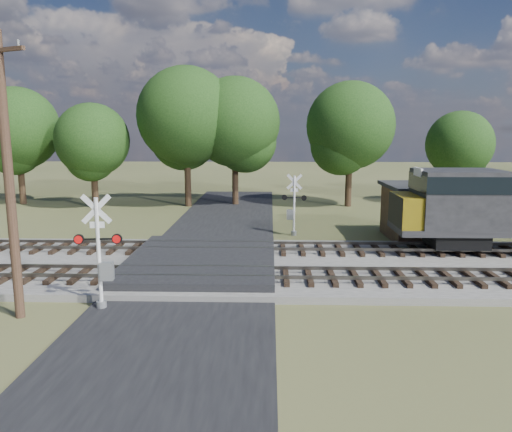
{
  "coord_description": "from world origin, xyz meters",
  "views": [
    {
      "loc": [
        3.3,
        -22.87,
        6.69
      ],
      "look_at": [
        2.58,
        2.0,
        2.33
      ],
      "focal_mm": 35.0,
      "sensor_mm": 36.0,
      "label": 1
    }
  ],
  "objects_px": {
    "crossing_signal_far": "(293,210)",
    "crossing_signal_near": "(102,262)",
    "equipment_shed": "(426,211)",
    "utility_pole": "(8,172)"
  },
  "relations": [
    {
      "from": "crossing_signal_far",
      "to": "equipment_shed",
      "type": "xyz_separation_m",
      "value": [
        8.14,
        -0.66,
        0.07
      ]
    },
    {
      "from": "equipment_shed",
      "to": "crossing_signal_near",
      "type": "bearing_deg",
      "value": -142.48
    },
    {
      "from": "equipment_shed",
      "to": "utility_pole",
      "type": "bearing_deg",
      "value": -145.08
    },
    {
      "from": "crossing_signal_far",
      "to": "crossing_signal_near",
      "type": "bearing_deg",
      "value": 70.61
    },
    {
      "from": "crossing_signal_far",
      "to": "utility_pole",
      "type": "xyz_separation_m",
      "value": [
        -10.41,
        -14.3,
        3.61
      ]
    },
    {
      "from": "crossing_signal_near",
      "to": "equipment_shed",
      "type": "bearing_deg",
      "value": 34.27
    },
    {
      "from": "utility_pole",
      "to": "crossing_signal_near",
      "type": "bearing_deg",
      "value": 41.94
    },
    {
      "from": "crossing_signal_far",
      "to": "equipment_shed",
      "type": "bearing_deg",
      "value": -174.31
    },
    {
      "from": "crossing_signal_near",
      "to": "equipment_shed",
      "type": "distance_m",
      "value": 20.31
    },
    {
      "from": "crossing_signal_near",
      "to": "crossing_signal_far",
      "type": "bearing_deg",
      "value": 55.64
    }
  ]
}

